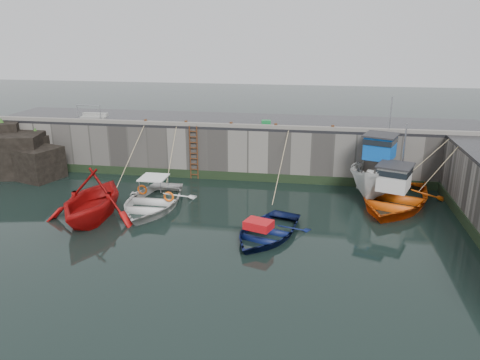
% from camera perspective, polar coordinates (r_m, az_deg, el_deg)
% --- Properties ---
extents(ground, '(120.00, 120.00, 0.00)m').
position_cam_1_polar(ground, '(18.93, -7.31, -9.21)').
color(ground, black).
rests_on(ground, ground).
extents(quay_back, '(30.00, 5.00, 3.00)m').
position_cam_1_polar(quay_back, '(29.88, -0.67, 4.24)').
color(quay_back, slate).
rests_on(quay_back, ground).
extents(road_back, '(30.00, 5.00, 0.16)m').
position_cam_1_polar(road_back, '(29.55, -0.68, 7.22)').
color(road_back, black).
rests_on(road_back, quay_back).
extents(kerb_back, '(30.00, 0.30, 0.20)m').
position_cam_1_polar(kerb_back, '(27.25, -1.55, 6.68)').
color(kerb_back, slate).
rests_on(kerb_back, road_back).
extents(algae_back, '(30.00, 0.08, 0.50)m').
position_cam_1_polar(algae_back, '(27.81, -1.57, 0.51)').
color(algae_back, black).
rests_on(algae_back, ground).
extents(rock_outcrop, '(5.85, 4.24, 3.41)m').
position_cam_1_polar(rock_outcrop, '(31.81, -25.43, 2.88)').
color(rock_outcrop, black).
rests_on(rock_outcrop, ground).
extents(ladder, '(0.51, 0.08, 3.20)m').
position_cam_1_polar(ladder, '(27.84, -5.66, 3.32)').
color(ladder, '#3F1E0F').
rests_on(ladder, ground).
extents(boat_near_white, '(4.65, 5.33, 2.73)m').
position_cam_1_polar(boat_near_white, '(23.28, -17.39, -4.57)').
color(boat_near_white, '#AB0E0E').
rests_on(boat_near_white, ground).
extents(boat_near_white_rope, '(0.04, 5.19, 3.10)m').
position_cam_1_polar(boat_near_white_rope, '(27.31, -13.05, -0.85)').
color(boat_near_white_rope, tan).
rests_on(boat_near_white_rope, ground).
extents(boat_near_blue, '(3.96, 5.54, 1.15)m').
position_cam_1_polar(boat_near_blue, '(24.06, -10.69, -3.29)').
color(boat_near_blue, silver).
rests_on(boat_near_blue, ground).
extents(boat_near_blue_rope, '(0.04, 3.66, 3.10)m').
position_cam_1_polar(boat_near_blue_rope, '(27.43, -8.05, -0.47)').
color(boat_near_blue_rope, tan).
rests_on(boat_near_blue_rope, ground).
extents(boat_near_navy, '(4.61, 5.43, 0.96)m').
position_cam_1_polar(boat_near_navy, '(20.54, 3.24, -6.80)').
color(boat_near_navy, '#0A1442').
rests_on(boat_near_navy, ground).
extents(boat_near_navy_rope, '(0.04, 5.66, 3.10)m').
position_cam_1_polar(boat_near_navy_rope, '(25.16, 4.48, -2.06)').
color(boat_near_navy_rope, tan).
rests_on(boat_near_navy_rope, ground).
extents(boat_far_white, '(4.47, 6.83, 5.47)m').
position_cam_1_polar(boat_far_white, '(26.43, 16.66, 0.60)').
color(boat_far_white, silver).
rests_on(boat_far_white, ground).
extents(boat_far_orange, '(6.68, 7.78, 4.36)m').
position_cam_1_polar(boat_far_orange, '(25.10, 18.29, -1.95)').
color(boat_far_orange, '#D94E0B').
rests_on(boat_far_orange, ground).
extents(fish_crate, '(0.58, 0.46, 0.31)m').
position_cam_1_polar(fish_crate, '(27.72, 3.19, 6.97)').
color(fish_crate, '#157834').
rests_on(fish_crate, road_back).
extents(railing, '(1.60, 1.05, 1.00)m').
position_cam_1_polar(railing, '(31.06, -17.35, 7.47)').
color(railing, '#A5A8AD').
rests_on(railing, road_back).
extents(bollard_a, '(0.18, 0.18, 0.28)m').
position_cam_1_polar(bollard_a, '(28.68, -11.44, 6.98)').
color(bollard_a, '#3F1E0F').
rests_on(bollard_a, road_back).
extents(bollard_b, '(0.18, 0.18, 0.28)m').
position_cam_1_polar(bollard_b, '(27.90, -6.59, 6.92)').
color(bollard_b, '#3F1E0F').
rests_on(bollard_b, road_back).
extents(bollard_c, '(0.18, 0.18, 0.28)m').
position_cam_1_polar(bollard_c, '(27.30, -1.09, 6.79)').
color(bollard_c, '#3F1E0F').
rests_on(bollard_c, road_back).
extents(bollard_d, '(0.18, 0.18, 0.28)m').
position_cam_1_polar(bollard_d, '(26.96, 4.39, 6.60)').
color(bollard_d, '#3F1E0F').
rests_on(bollard_d, road_back).
extents(bollard_e, '(0.18, 0.18, 0.28)m').
position_cam_1_polar(bollard_e, '(26.88, 11.24, 6.27)').
color(bollard_e, '#3F1E0F').
rests_on(bollard_e, road_back).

